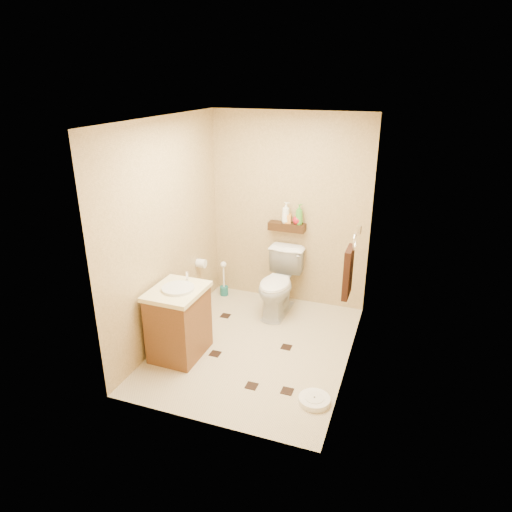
% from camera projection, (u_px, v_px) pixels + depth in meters
% --- Properties ---
extents(ground, '(2.50, 2.50, 0.00)m').
position_uv_depth(ground, '(255.00, 346.00, 5.00)').
color(ground, beige).
rests_on(ground, ground).
extents(wall_back, '(2.00, 0.04, 2.40)m').
position_uv_depth(wall_back, '(289.00, 211.00, 5.65)').
color(wall_back, tan).
rests_on(wall_back, ground).
extents(wall_front, '(2.00, 0.04, 2.40)m').
position_uv_depth(wall_front, '(199.00, 297.00, 3.46)').
color(wall_front, tan).
rests_on(wall_front, ground).
extents(wall_left, '(0.04, 2.50, 2.40)m').
position_uv_depth(wall_left, '(167.00, 233.00, 4.87)').
color(wall_left, tan).
rests_on(wall_left, ground).
extents(wall_right, '(0.04, 2.50, 2.40)m').
position_uv_depth(wall_right, '(356.00, 256.00, 4.24)').
color(wall_right, tan).
rests_on(wall_right, ground).
extents(ceiling, '(2.00, 2.50, 0.02)m').
position_uv_depth(ceiling, '(255.00, 119.00, 4.11)').
color(ceiling, white).
rests_on(ceiling, wall_back).
extents(wall_shelf, '(0.46, 0.14, 0.10)m').
position_uv_depth(wall_shelf, '(287.00, 227.00, 5.64)').
color(wall_shelf, '#3C2210').
rests_on(wall_shelf, wall_back).
extents(floor_accents, '(1.23, 1.36, 0.01)m').
position_uv_depth(floor_accents, '(256.00, 349.00, 4.94)').
color(floor_accents, black).
rests_on(floor_accents, ground).
extents(toilet, '(0.46, 0.78, 0.79)m').
position_uv_depth(toilet, '(279.00, 284.00, 5.58)').
color(toilet, white).
rests_on(toilet, ground).
extents(vanity, '(0.52, 0.63, 0.88)m').
position_uv_depth(vanity, '(179.00, 321.00, 4.73)').
color(vanity, brown).
rests_on(vanity, ground).
extents(bathroom_scale, '(0.29, 0.29, 0.06)m').
position_uv_depth(bathroom_scale, '(314.00, 400.00, 4.13)').
color(bathroom_scale, white).
rests_on(bathroom_scale, ground).
extents(toilet_brush, '(0.11, 0.11, 0.49)m').
position_uv_depth(toilet_brush, '(224.00, 283.00, 6.11)').
color(toilet_brush, '#186161').
rests_on(toilet_brush, ground).
extents(towel_ring, '(0.12, 0.30, 0.76)m').
position_uv_depth(towel_ring, '(349.00, 270.00, 4.58)').
color(towel_ring, silver).
rests_on(towel_ring, wall_right).
extents(toilet_paper, '(0.12, 0.11, 0.12)m').
position_uv_depth(toilet_paper, '(201.00, 263.00, 5.64)').
color(toilet_paper, white).
rests_on(toilet_paper, wall_left).
extents(bottle_a, '(0.10, 0.10, 0.26)m').
position_uv_depth(bottle_a, '(286.00, 213.00, 5.58)').
color(bottle_a, white).
rests_on(bottle_a, wall_shelf).
extents(bottle_b, '(0.08, 0.09, 0.16)m').
position_uv_depth(bottle_b, '(288.00, 217.00, 5.59)').
color(bottle_b, '#F89B34').
rests_on(bottle_b, wall_shelf).
extents(bottle_c, '(0.15, 0.15, 0.15)m').
position_uv_depth(bottle_c, '(297.00, 218.00, 5.56)').
color(bottle_c, red).
rests_on(bottle_c, wall_shelf).
extents(bottle_d, '(0.14, 0.14, 0.25)m').
position_uv_depth(bottle_d, '(299.00, 214.00, 5.53)').
color(bottle_d, green).
rests_on(bottle_d, wall_shelf).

